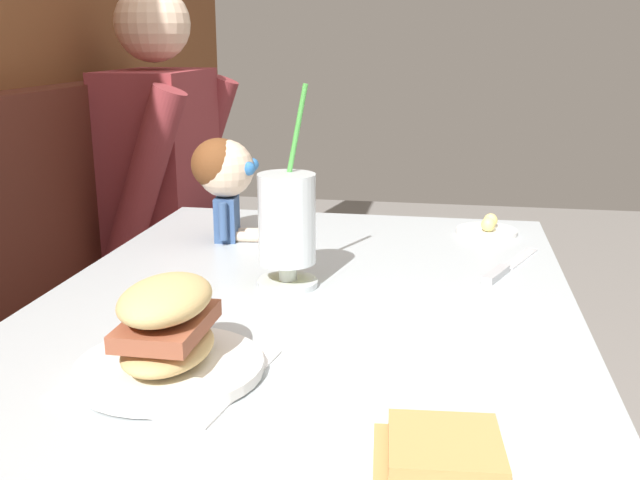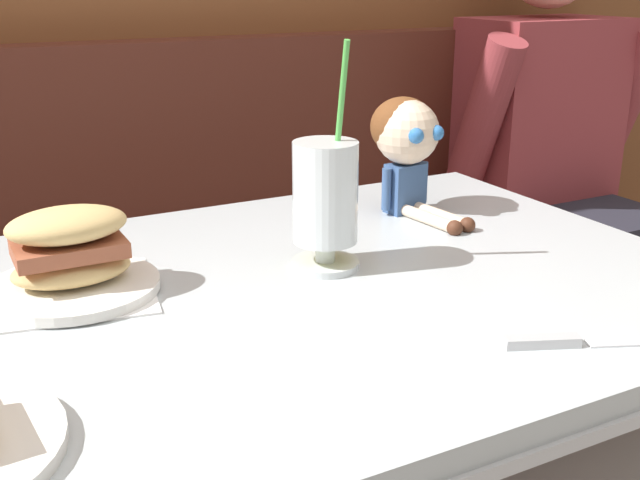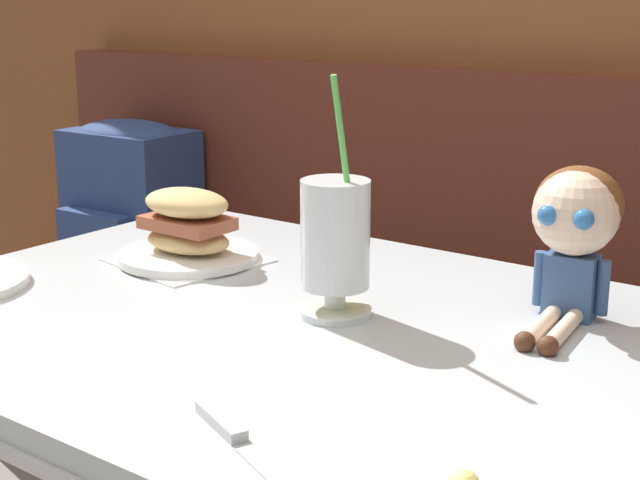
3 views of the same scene
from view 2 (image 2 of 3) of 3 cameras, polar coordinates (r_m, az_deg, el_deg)
name	(u,v)px [view 2 (image 2 of 3)]	position (r m, az deg, el deg)	size (l,w,h in m)	color
booth_bench	(179,361)	(1.75, -10.33, -8.78)	(2.60, 0.48, 1.00)	#512319
diner_table	(308,411)	(1.13, -0.87, -12.47)	(1.11, 0.81, 0.74)	#B2BCC1
milkshake_glass	(325,200)	(1.06, 0.40, 3.00)	(0.10, 0.10, 0.31)	silver
sandwich_plate	(71,260)	(1.04, -17.89, -1.43)	(0.23, 0.23, 0.12)	white
butter_knife	(571,342)	(0.91, 18.04, -7.13)	(0.22, 0.11, 0.01)	silver
seated_doll	(407,138)	(1.32, 6.41, 7.44)	(0.12, 0.22, 0.20)	#385689
diner_patron	(547,136)	(2.05, 16.38, 7.34)	(0.55, 0.48, 0.81)	maroon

